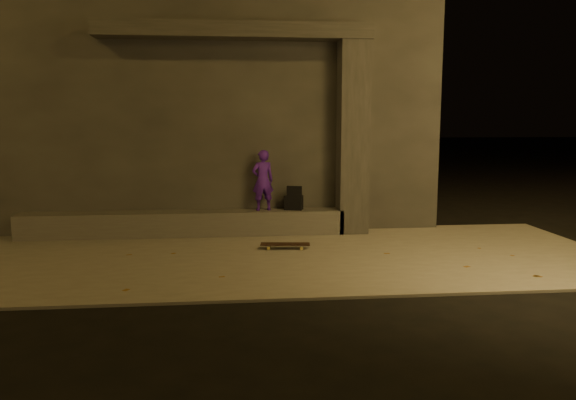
{
  "coord_description": "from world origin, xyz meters",
  "views": [
    {
      "loc": [
        -0.61,
        -6.75,
        2.2
      ],
      "look_at": [
        0.29,
        2.0,
        0.93
      ],
      "focal_mm": 35.0,
      "sensor_mm": 36.0,
      "label": 1
    }
  ],
  "objects": [
    {
      "name": "backpack",
      "position": [
        0.58,
        3.75,
        0.65
      ],
      "size": [
        0.38,
        0.31,
        0.47
      ],
      "rotation": [
        0.0,
        0.0,
        -0.33
      ],
      "color": "black",
      "rests_on": "ledge"
    },
    {
      "name": "sidewalk",
      "position": [
        0.0,
        2.0,
        0.02
      ],
      "size": [
        11.0,
        4.4,
        0.04
      ],
      "primitive_type": "cube",
      "color": "slate",
      "rests_on": "ground"
    },
    {
      "name": "building",
      "position": [
        -1.0,
        6.49,
        2.61
      ],
      "size": [
        9.0,
        5.1,
        5.22
      ],
      "color": "#33302E",
      "rests_on": "ground"
    },
    {
      "name": "column",
      "position": [
        1.7,
        3.75,
        1.84
      ],
      "size": [
        0.55,
        0.55,
        3.6
      ],
      "primitive_type": "cube",
      "color": "#33302E",
      "rests_on": "sidewalk"
    },
    {
      "name": "skateboard",
      "position": [
        0.28,
        2.42,
        0.11
      ],
      "size": [
        0.84,
        0.3,
        0.09
      ],
      "rotation": [
        0.0,
        0.0,
        -0.11
      ],
      "color": "black",
      "rests_on": "sidewalk"
    },
    {
      "name": "ledge",
      "position": [
        -1.5,
        3.75,
        0.27
      ],
      "size": [
        6.0,
        0.55,
        0.45
      ],
      "primitive_type": "cube",
      "color": "#524F4A",
      "rests_on": "sidewalk"
    },
    {
      "name": "canopy",
      "position": [
        -0.5,
        3.8,
        3.78
      ],
      "size": [
        5.0,
        0.7,
        0.28
      ],
      "primitive_type": "cube",
      "color": "#33302E",
      "rests_on": "column"
    },
    {
      "name": "skateboarder",
      "position": [
        -0.01,
        3.75,
        1.06
      ],
      "size": [
        0.46,
        0.35,
        1.14
      ],
      "primitive_type": "imported",
      "rotation": [
        0.0,
        0.0,
        3.35
      ],
      "color": "#48189F",
      "rests_on": "ledge"
    },
    {
      "name": "ground",
      "position": [
        0.0,
        0.0,
        0.0
      ],
      "size": [
        120.0,
        120.0,
        0.0
      ],
      "primitive_type": "plane",
      "color": "black",
      "rests_on": "ground"
    }
  ]
}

